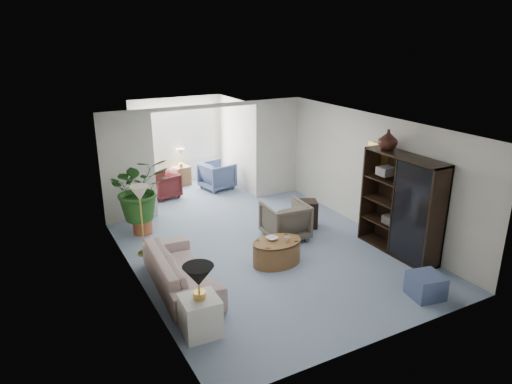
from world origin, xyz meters
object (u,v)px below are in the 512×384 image
entertainment_cabinet (401,205)px  side_table_dark (305,214)px  framed_picture (379,155)px  sofa (181,270)px  coffee_cup (287,239)px  sunroom_chair_blue (217,176)px  plant_pot (143,226)px  ottoman (426,286)px  sunroom_chair_maroon (164,186)px  sunroom_table (182,176)px  coffee_table (277,252)px  coffee_bowl (272,238)px  end_table (200,316)px  table_lamp (198,276)px  cabinet_urn (388,140)px  floor_lamp (139,193)px  wingback_chair (285,220)px

entertainment_cabinet → side_table_dark: bearing=115.1°
framed_picture → sofa: (-4.37, -0.20, -1.39)m
coffee_cup → sunroom_chair_blue: sunroom_chair_blue is taller
plant_pot → side_table_dark: bearing=-22.9°
ottoman → sofa: bearing=147.1°
sunroom_chair_maroon → sunroom_table: sunroom_chair_maroon is taller
coffee_table → coffee_bowl: bearing=116.6°
sunroom_table → framed_picture: bearing=-63.5°
entertainment_cabinet → coffee_cup: bearing=164.5°
sunroom_chair_blue → sunroom_table: size_ratio=1.52×
coffee_bowl → coffee_cup: size_ratio=2.08×
framed_picture → side_table_dark: 2.02m
framed_picture → end_table: size_ratio=0.88×
table_lamp → plant_pot: bearing=86.6°
table_lamp → cabinet_urn: bearing=14.3°
sofa → ottoman: bearing=-119.5°
table_lamp → coffee_table: table_lamp is taller
framed_picture → floor_lamp: framed_picture is taller
coffee_cup → sunroom_chair_blue: bearing=82.1°
coffee_cup → entertainment_cabinet: bearing=-15.5°
sofa → cabinet_urn: bearing=-90.0°
coffee_bowl → entertainment_cabinet: bearing=-18.7°
coffee_cup → entertainment_cabinet: entertainment_cabinet is taller
framed_picture → coffee_bowl: 2.86m
coffee_table → sunroom_chair_blue: sunroom_chair_blue is taller
floor_lamp → side_table_dark: 3.63m
sofa → side_table_dark: bearing=-67.4°
end_table → sunroom_table: end_table is taller
table_lamp → cabinet_urn: (4.34, 1.11, 1.22)m
coffee_table → plant_pot: 3.13m
side_table_dark → sunroom_chair_maroon: sunroom_chair_maroon is taller
cabinet_urn → plant_pot: (-4.11, 2.75, -1.98)m
coffee_cup → plant_pot: bearing=126.5°
end_table → entertainment_cabinet: bearing=8.0°
coffee_bowl → plant_pot: (-1.76, 2.45, -0.32)m
framed_picture → cabinet_urn: cabinet_urn is taller
end_table → coffee_cup: size_ratio=5.63×
table_lamp → coffee_cup: bearing=28.9°
coffee_table → wingback_chair: size_ratio=1.10×
floor_lamp → sunroom_table: floor_lamp is taller
framed_picture → sunroom_chair_blue: (-1.74, 4.25, -1.33)m
cabinet_urn → ottoman: size_ratio=0.78×
coffee_cup → wingback_chair: size_ratio=0.12×
coffee_table → sunroom_chair_blue: bearing=80.0°
floor_lamp → sunroom_chair_maroon: floor_lamp is taller
floor_lamp → sunroom_chair_blue: bearing=46.1°
coffee_bowl → side_table_dark: size_ratio=0.35×
table_lamp → coffee_cup: table_lamp is taller
framed_picture → plant_pot: framed_picture is taller
coffee_table → wingback_chair: wingback_chair is taller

